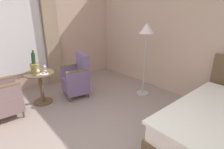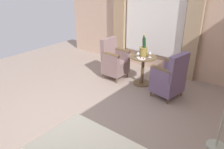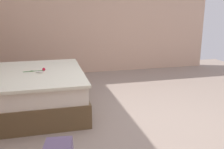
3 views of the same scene
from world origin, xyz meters
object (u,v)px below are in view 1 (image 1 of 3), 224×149
at_px(wine_glass_near_bucket, 38,70).
at_px(armchair_facing_bed, 1,96).
at_px(floor_lamp_brass, 146,36).
at_px(wine_glass_near_edge, 45,66).
at_px(snack_plate, 44,74).
at_px(armchair_by_window, 77,78).
at_px(side_table_round, 41,86).
at_px(champagne_bucket, 35,66).

distance_m(wine_glass_near_bucket, armchair_facing_bed, 0.77).
xyz_separation_m(floor_lamp_brass, wine_glass_near_edge, (-1.19, -1.84, -0.59)).
relative_size(wine_glass_near_edge, snack_plate, 0.88).
xyz_separation_m(wine_glass_near_bucket, wine_glass_near_edge, (-0.17, 0.20, 0.00)).
distance_m(wine_glass_near_bucket, snack_plate, 0.15).
height_order(wine_glass_near_bucket, snack_plate, wine_glass_near_bucket).
xyz_separation_m(floor_lamp_brass, wine_glass_near_bucket, (-1.01, -2.04, -0.59)).
relative_size(snack_plate, armchair_by_window, 0.17).
relative_size(side_table_round, armchair_by_window, 0.69).
height_order(wine_glass_near_edge, armchair_facing_bed, armchair_facing_bed).
bearing_deg(wine_glass_near_edge, armchair_by_window, 69.35).
bearing_deg(wine_glass_near_bucket, armchair_facing_bed, -91.67).
bearing_deg(champagne_bucket, snack_plate, 22.78).
bearing_deg(armchair_facing_bed, floor_lamp_brass, 69.26).
relative_size(snack_plate, armchair_facing_bed, 0.17).
height_order(side_table_round, armchair_facing_bed, armchair_facing_bed).
bearing_deg(snack_plate, champagne_bucket, -157.22).
xyz_separation_m(wine_glass_near_edge, armchair_facing_bed, (0.15, -0.89, -0.35)).
relative_size(side_table_round, snack_plate, 3.99).
bearing_deg(armchair_by_window, side_table_round, -104.58).
distance_m(side_table_round, wine_glass_near_edge, 0.42).
bearing_deg(champagne_bucket, wine_glass_near_edge, 80.62).
bearing_deg(wine_glass_near_edge, side_table_round, -76.53).
bearing_deg(armchair_facing_bed, snack_plate, 87.22).
bearing_deg(floor_lamp_brass, armchair_facing_bed, -110.74).
bearing_deg(wine_glass_near_bucket, snack_plate, 80.32).
distance_m(side_table_round, wine_glass_near_bucket, 0.42).
bearing_deg(wine_glass_near_bucket, wine_glass_near_edge, 130.86).
bearing_deg(wine_glass_near_bucket, armchair_by_window, 86.12).
xyz_separation_m(champagne_bucket, armchair_facing_bed, (0.19, -0.70, -0.39)).
bearing_deg(armchair_by_window, champagne_bucket, -108.11).
height_order(wine_glass_near_edge, armchair_by_window, armchair_by_window).
bearing_deg(side_table_round, champagne_bucket, -145.40).
bearing_deg(snack_plate, side_table_round, -162.79).
bearing_deg(wine_glass_near_edge, wine_glass_near_bucket, -49.14).
height_order(champagne_bucket, snack_plate, champagne_bucket).
relative_size(wine_glass_near_edge, armchair_facing_bed, 0.15).
distance_m(floor_lamp_brass, champagne_bucket, 2.43).
xyz_separation_m(champagne_bucket, snack_plate, (0.22, 0.09, -0.13)).
bearing_deg(side_table_round, wine_glass_near_edge, 103.47).
relative_size(champagne_bucket, armchair_by_window, 0.50).
distance_m(snack_plate, armchair_facing_bed, 0.84).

